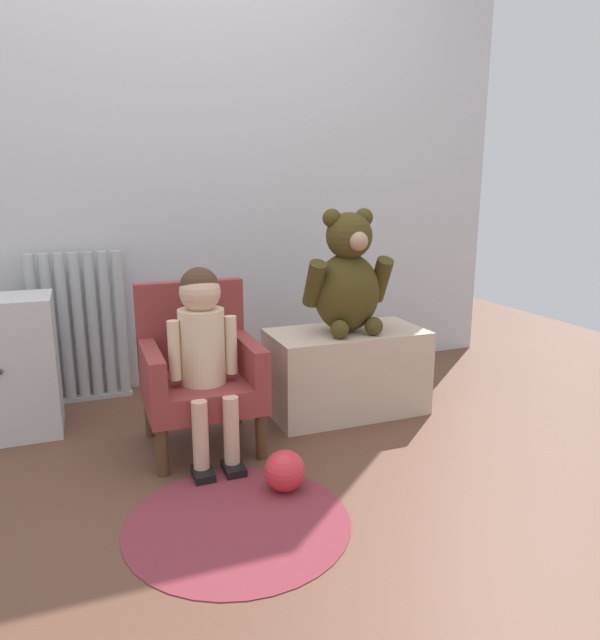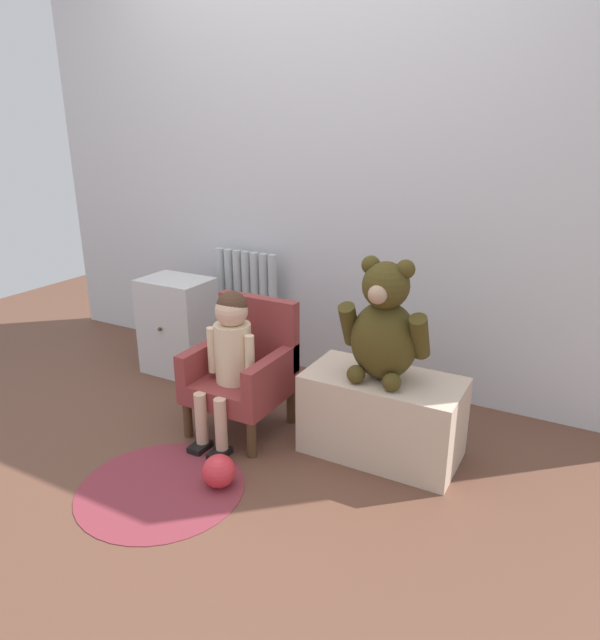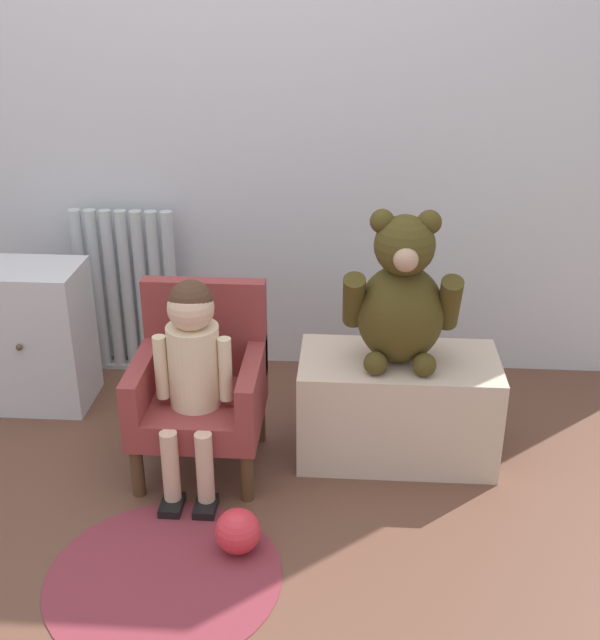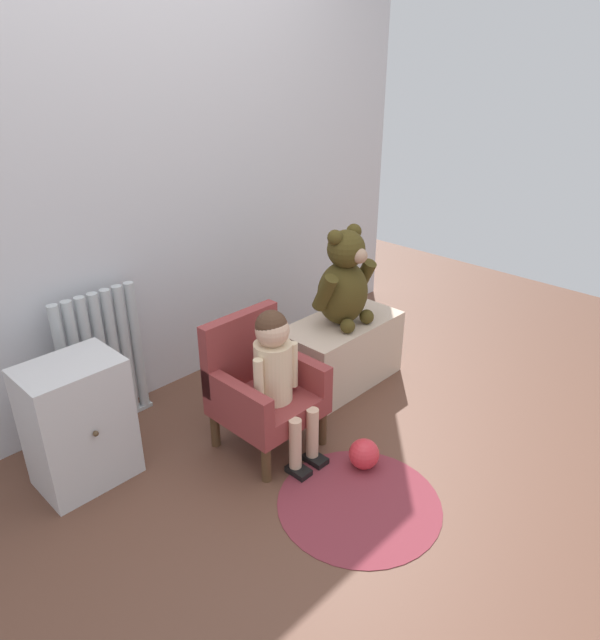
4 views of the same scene
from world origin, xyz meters
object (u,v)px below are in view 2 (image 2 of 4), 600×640
at_px(floor_rug, 161,488).
at_px(toy_ball, 219,471).
at_px(low_bench, 382,416).
at_px(child_figure, 230,346).
at_px(radiator, 247,309).
at_px(large_teddy_bear, 384,327).
at_px(child_armchair, 244,369).
at_px(small_dresser, 178,326).

bearing_deg(floor_rug, toy_ball, 33.97).
bearing_deg(low_bench, child_figure, -164.03).
bearing_deg(radiator, large_teddy_bear, -28.16).
bearing_deg(child_figure, child_armchair, 90.00).
height_order(child_armchair, floor_rug, child_armchair).
bearing_deg(floor_rug, child_armchair, 88.78).
distance_m(child_armchair, large_teddy_bear, 0.74).
relative_size(child_armchair, toy_ball, 4.54).
height_order(child_figure, low_bench, child_figure).
bearing_deg(large_teddy_bear, radiator, 151.84).
xyz_separation_m(low_bench, toy_ball, (-0.49, -0.56, -0.12)).
bearing_deg(child_armchair, child_figure, -90.00).
xyz_separation_m(child_armchair, floor_rug, (-0.01, -0.61, -0.30)).
bearing_deg(radiator, child_armchair, -57.13).
xyz_separation_m(radiator, floor_rug, (0.41, -1.26, -0.35)).
relative_size(radiator, floor_rug, 1.03).
distance_m(child_armchair, child_figure, 0.19).
bearing_deg(small_dresser, toy_ball, -42.75).
distance_m(child_armchair, toy_ball, 0.56).
bearing_deg(child_armchair, floor_rug, -91.22).
relative_size(radiator, child_armchair, 1.12).
relative_size(radiator, child_figure, 0.99).
relative_size(low_bench, toy_ball, 4.94).
distance_m(radiator, large_teddy_bear, 1.27).
relative_size(small_dresser, floor_rug, 0.83).
bearing_deg(toy_ball, low_bench, 48.66).
distance_m(small_dresser, floor_rug, 1.22).
bearing_deg(large_teddy_bear, small_dresser, 168.32).
bearing_deg(toy_ball, radiator, 118.37).
relative_size(radiator, large_teddy_bear, 1.33).
bearing_deg(low_bench, radiator, 152.47).
relative_size(low_bench, large_teddy_bear, 1.29).
relative_size(small_dresser, toy_ball, 4.12).
xyz_separation_m(radiator, toy_ball, (0.61, -1.13, -0.28)).
bearing_deg(toy_ball, small_dresser, 137.25).
height_order(small_dresser, low_bench, small_dresser).
bearing_deg(small_dresser, child_armchair, -26.68).
relative_size(child_armchair, floor_rug, 0.92).
distance_m(small_dresser, toy_ball, 1.24).
relative_size(child_figure, floor_rug, 1.04).
bearing_deg(radiator, toy_ball, -61.63).
bearing_deg(low_bench, child_armchair, -172.85).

